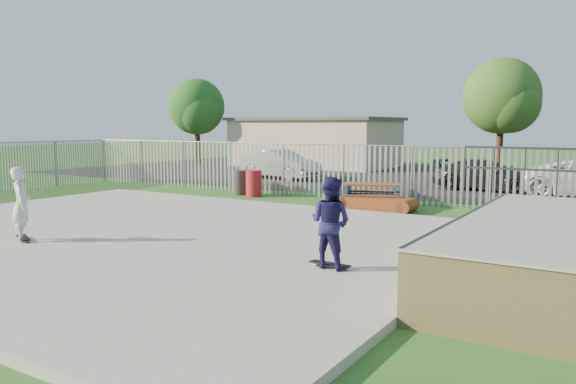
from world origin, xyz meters
The scene contains 17 objects.
ground centered at (0.00, 0.00, 0.00)m, with size 120.00×120.00×0.00m, color #25541C.
concrete_slab centered at (0.00, 0.00, 0.07)m, with size 15.00×12.00×0.15m, color #9C9C97.
fence centered at (1.00, 4.59, 1.00)m, with size 26.04×16.02×2.00m.
picnic_table centered at (2.67, 7.73, 0.40)m, with size 2.27×2.09×0.78m.
funbox centered at (3.10, 7.20, 0.21)m, with size 2.08×1.06×0.41m.
trash_bin_red centered at (-2.23, 7.88, 0.50)m, with size 0.60×0.60×1.01m, color #AC1A21.
trash_bin_grey centered at (-3.01, 8.08, 0.48)m, with size 0.58×0.58×0.96m, color #2A2A2C.
parking_lot centered at (0.00, 19.00, 0.01)m, with size 40.00×18.00×0.02m, color black.
car_silver centered at (-5.17, 14.31, 0.75)m, with size 1.54×4.41×1.45m, color silver.
car_dark centered at (4.88, 14.50, 0.65)m, with size 1.77×4.36×1.26m, color black.
building centered at (-8.00, 23.00, 1.61)m, with size 10.40×6.40×3.20m.
tree_left centered at (-15.50, 19.92, 3.93)m, with size 3.79×3.79×5.84m.
tree_mid centered at (3.68, 22.76, 4.26)m, with size 4.10×4.10×6.33m.
skateboard_a centered at (5.50, -0.63, 0.19)m, with size 0.81×0.26×0.08m.
skateboard_b centered at (-1.44, -2.13, 0.19)m, with size 0.81×0.52×0.08m.
skater_navy centered at (5.50, -0.63, 0.98)m, with size 0.80×0.63×1.65m, color #181646.
skater_white centered at (-1.44, -2.13, 0.98)m, with size 0.60×0.40×1.65m, color silver.
Camera 1 is at (10.11, -9.46, 2.72)m, focal length 35.00 mm.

